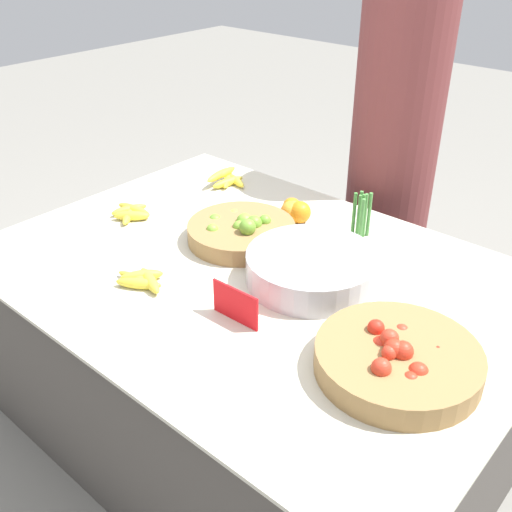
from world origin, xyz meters
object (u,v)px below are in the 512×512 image
object	(u,v)px
tomato_basket	(397,359)
vendor_person	(392,165)
lime_bowl	(241,231)
metal_bowl	(312,268)
price_sign	(235,305)

from	to	relation	value
tomato_basket	vendor_person	xyz separation A→B (m)	(-0.61, 1.01, 0.03)
lime_bowl	metal_bowl	distance (m)	0.33
vendor_person	metal_bowl	bearing A→B (deg)	-75.51
lime_bowl	price_sign	size ratio (longest dim) A/B	2.32
lime_bowl	price_sign	xyz separation A→B (m)	(0.29, -0.34, 0.02)
metal_bowl	vendor_person	distance (m)	0.85
tomato_basket	metal_bowl	bearing A→B (deg)	154.54
lime_bowl	vendor_person	bearing A→B (deg)	81.44
lime_bowl	tomato_basket	xyz separation A→B (m)	(0.72, -0.24, 0.00)
lime_bowl	metal_bowl	size ratio (longest dim) A/B	0.92
vendor_person	price_sign	bearing A→B (deg)	-80.96
metal_bowl	vendor_person	world-z (taller)	vendor_person
metal_bowl	price_sign	distance (m)	0.30
price_sign	metal_bowl	bearing A→B (deg)	81.91
metal_bowl	lime_bowl	bearing A→B (deg)	171.51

